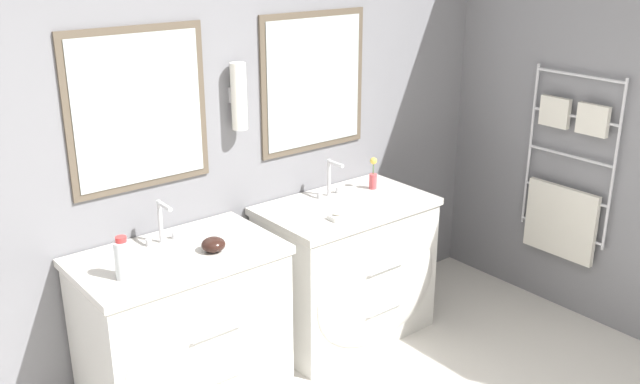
% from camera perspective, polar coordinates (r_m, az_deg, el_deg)
% --- Properties ---
extents(wall_back, '(5.95, 0.16, 2.60)m').
position_cam_1_polar(wall_back, '(3.69, -11.60, 4.45)').
color(wall_back, slate).
rests_on(wall_back, ground_plane).
extents(wall_right, '(0.13, 4.04, 2.60)m').
position_cam_1_polar(wall_right, '(4.43, 22.50, 5.69)').
color(wall_right, slate).
rests_on(wall_right, ground_plane).
extents(vanity_left, '(0.98, 0.66, 0.83)m').
position_cam_1_polar(vanity_left, '(3.65, -10.64, -10.83)').
color(vanity_left, silver).
rests_on(vanity_left, ground_plane).
extents(vanity_right, '(0.98, 0.66, 0.83)m').
position_cam_1_polar(vanity_right, '(4.18, 2.38, -6.28)').
color(vanity_right, silver).
rests_on(vanity_right, ground_plane).
extents(faucet_left, '(0.17, 0.14, 0.22)m').
position_cam_1_polar(faucet_left, '(3.56, -12.54, -2.40)').
color(faucet_left, silver).
rests_on(faucet_left, vanity_left).
extents(faucet_right, '(0.17, 0.14, 0.22)m').
position_cam_1_polar(faucet_right, '(4.11, 0.85, 1.10)').
color(faucet_right, silver).
rests_on(faucet_right, vanity_right).
extents(toiletry_bottle, '(0.08, 0.08, 0.20)m').
position_cam_1_polar(toiletry_bottle, '(3.25, -15.49, -5.18)').
color(toiletry_bottle, silver).
rests_on(toiletry_bottle, vanity_left).
extents(amenity_bowl, '(0.12, 0.12, 0.07)m').
position_cam_1_polar(amenity_bowl, '(3.46, -8.53, -4.18)').
color(amenity_bowl, black).
rests_on(amenity_bowl, vanity_left).
extents(flower_vase, '(0.05, 0.05, 0.19)m').
position_cam_1_polar(flower_vase, '(4.25, 4.27, 1.31)').
color(flower_vase, '#CC4C51').
rests_on(flower_vase, vanity_right).
extents(soap_dish, '(0.10, 0.07, 0.04)m').
position_cam_1_polar(soap_dish, '(3.81, 1.45, -1.93)').
color(soap_dish, white).
rests_on(soap_dish, vanity_right).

